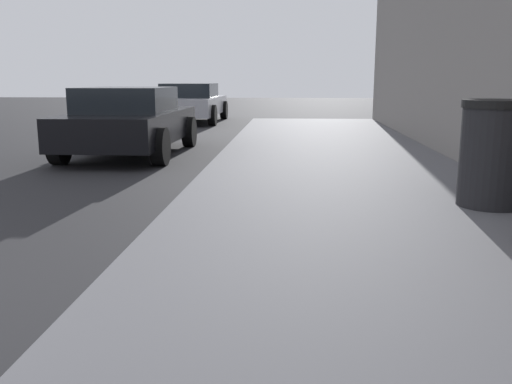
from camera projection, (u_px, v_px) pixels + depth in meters
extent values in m
cylinder|color=black|center=(494.00, 158.00, 5.55)|extent=(0.66, 0.66, 0.99)
cylinder|color=black|center=(498.00, 104.00, 5.44)|extent=(0.70, 0.70, 0.08)
cube|color=black|center=(131.00, 126.00, 10.43)|extent=(1.72, 4.11, 0.55)
cube|color=black|center=(127.00, 100.00, 10.13)|extent=(1.52, 1.85, 0.45)
cylinder|color=black|center=(110.00, 131.00, 11.82)|extent=(0.22, 0.64, 0.64)
cylinder|color=black|center=(189.00, 132.00, 11.71)|extent=(0.22, 0.64, 0.64)
cylinder|color=black|center=(59.00, 146.00, 9.24)|extent=(0.22, 0.64, 0.64)
cylinder|color=black|center=(160.00, 147.00, 9.13)|extent=(0.22, 0.64, 0.64)
cube|color=#B7B7BF|center=(191.00, 106.00, 18.34)|extent=(1.82, 4.54, 0.55)
cube|color=black|center=(190.00, 90.00, 18.02)|extent=(1.60, 2.04, 0.45)
cylinder|color=black|center=(174.00, 110.00, 19.86)|extent=(0.22, 0.64, 0.64)
cylinder|color=black|center=(224.00, 110.00, 19.75)|extent=(0.22, 0.64, 0.64)
cylinder|color=black|center=(154.00, 115.00, 17.02)|extent=(0.22, 0.64, 0.64)
cylinder|color=black|center=(212.00, 115.00, 16.91)|extent=(0.22, 0.64, 0.64)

